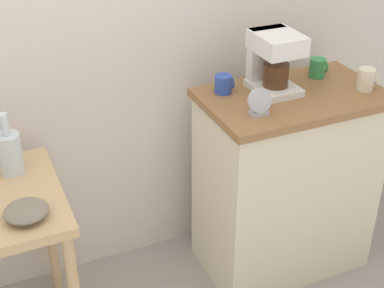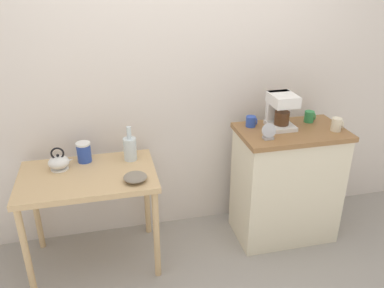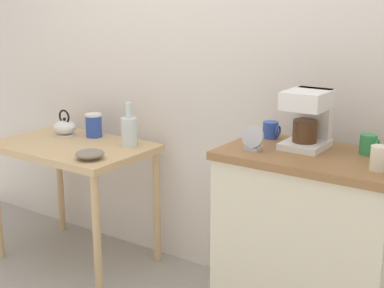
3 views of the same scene
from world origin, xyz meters
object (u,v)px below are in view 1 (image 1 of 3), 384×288
(glass_carafe_vase, at_px, (10,152))
(table_clock, at_px, (260,103))
(mug_small_cream, at_px, (366,79))
(mug_tall_green, at_px, (318,68))
(mug_blue, at_px, (224,84))
(bowl_stoneware, at_px, (26,211))
(coffee_maker, at_px, (273,59))

(glass_carafe_vase, bearing_deg, table_clock, -15.79)
(glass_carafe_vase, height_order, mug_small_cream, mug_small_cream)
(mug_tall_green, bearing_deg, mug_blue, 178.06)
(bowl_stoneware, distance_m, mug_small_cream, 1.51)
(mug_small_cream, distance_m, mug_tall_green, 0.23)
(glass_carafe_vase, xyz_separation_m, coffee_maker, (1.12, -0.07, 0.23))
(mug_small_cream, bearing_deg, coffee_maker, 155.49)
(mug_small_cream, distance_m, mug_blue, 0.62)
(mug_blue, distance_m, table_clock, 0.25)
(glass_carafe_vase, bearing_deg, mug_blue, -1.20)
(coffee_maker, xyz_separation_m, mug_small_cream, (0.37, -0.17, -0.09))
(glass_carafe_vase, relative_size, coffee_maker, 0.99)
(mug_blue, bearing_deg, mug_small_cream, -20.91)
(bowl_stoneware, relative_size, table_clock, 1.37)
(glass_carafe_vase, relative_size, mug_small_cream, 2.64)
(glass_carafe_vase, height_order, coffee_maker, coffee_maker)
(mug_blue, bearing_deg, glass_carafe_vase, 178.80)
(mug_small_cream, xyz_separation_m, mug_tall_green, (-0.11, 0.21, -0.01))
(bowl_stoneware, relative_size, mug_tall_green, 1.80)
(mug_blue, xyz_separation_m, table_clock, (0.03, -0.25, 0.01))
(bowl_stoneware, height_order, mug_blue, mug_blue)
(glass_carafe_vase, distance_m, table_clock, 0.99)
(coffee_maker, height_order, mug_blue, coffee_maker)
(table_clock, bearing_deg, mug_blue, 97.78)
(mug_blue, bearing_deg, bowl_stoneware, -161.60)
(mug_small_cream, relative_size, mug_tall_green, 1.13)
(mug_tall_green, bearing_deg, table_clock, -152.06)
(glass_carafe_vase, relative_size, mug_blue, 3.18)
(bowl_stoneware, distance_m, table_clock, 0.97)
(mug_small_cream, bearing_deg, mug_blue, 159.09)
(glass_carafe_vase, bearing_deg, mug_tall_green, -1.46)
(bowl_stoneware, xyz_separation_m, coffee_maker, (1.12, 0.25, 0.30))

